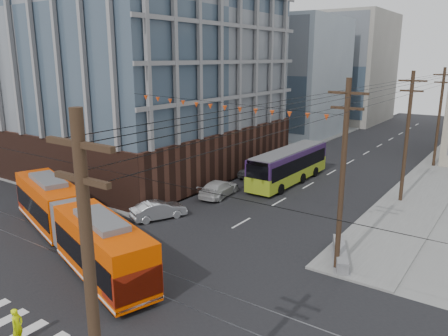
# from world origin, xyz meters

# --- Properties ---
(ground) EXTENTS (160.00, 160.00, 0.00)m
(ground) POSITION_xyz_m (0.00, 0.00, 0.00)
(ground) COLOR slate
(office_building) EXTENTS (30.00, 25.00, 28.60)m
(office_building) POSITION_xyz_m (-22.00, 23.00, 14.30)
(office_building) COLOR #381E16
(office_building) RESTS_ON ground
(bg_bldg_nw_near) EXTENTS (18.00, 16.00, 18.00)m
(bg_bldg_nw_near) POSITION_xyz_m (-17.00, 52.00, 9.00)
(bg_bldg_nw_near) COLOR #8C99A5
(bg_bldg_nw_near) RESTS_ON ground
(bg_bldg_nw_far) EXTENTS (16.00, 18.00, 20.00)m
(bg_bldg_nw_far) POSITION_xyz_m (-14.00, 72.00, 10.00)
(bg_bldg_nw_far) COLOR gray
(bg_bldg_nw_far) RESTS_ON ground
(utility_pole_near) EXTENTS (0.30, 0.30, 11.00)m
(utility_pole_near) POSITION_xyz_m (8.50, -6.00, 5.50)
(utility_pole_near) COLOR black
(utility_pole_near) RESTS_ON ground
(streetcar) EXTENTS (18.45, 8.23, 3.58)m
(streetcar) POSITION_xyz_m (-6.31, 4.00, 1.79)
(streetcar) COLOR #DF4200
(streetcar) RESTS_ON ground
(city_bus) EXTENTS (2.74, 12.08, 3.41)m
(city_bus) POSITION_xyz_m (-2.11, 25.92, 1.71)
(city_bus) COLOR #301846
(city_bus) RESTS_ON ground
(parked_car_silver) EXTENTS (3.12, 4.48, 1.40)m
(parked_car_silver) POSITION_xyz_m (-5.71, 11.17, 0.70)
(parked_car_silver) COLOR #B7B9BD
(parked_car_silver) RESTS_ON ground
(parked_car_white) EXTENTS (2.64, 5.18, 1.44)m
(parked_car_white) POSITION_xyz_m (-5.17, 18.38, 0.72)
(parked_car_white) COLOR #BABABA
(parked_car_white) RESTS_ON ground
(parked_car_grey) EXTENTS (2.87, 5.19, 1.38)m
(parked_car_grey) POSITION_xyz_m (-5.27, 25.71, 0.69)
(parked_car_grey) COLOR #454548
(parked_car_grey) RESTS_ON ground
(pedestrian) EXTENTS (0.60, 0.71, 1.66)m
(pedestrian) POSITION_xyz_m (-0.28, -3.40, 0.83)
(pedestrian) COLOR #E0FF05
(pedestrian) RESTS_ON ground
(jersey_barrier) EXTENTS (2.64, 4.30, 0.86)m
(jersey_barrier) POSITION_xyz_m (8.30, 12.15, 0.43)
(jersey_barrier) COLOR gray
(jersey_barrier) RESTS_ON ground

